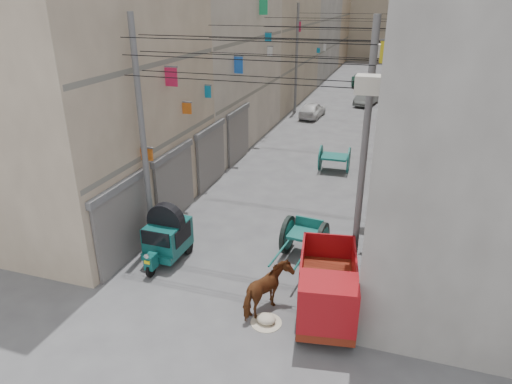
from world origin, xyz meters
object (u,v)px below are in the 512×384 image
at_px(tonga_cart, 305,237).
at_px(horse, 267,291).
at_px(mini_truck, 327,296).
at_px(second_cart, 334,158).
at_px(distant_car_green, 360,80).
at_px(auto_rickshaw, 167,235).
at_px(distant_car_grey, 367,97).
at_px(feed_sack, 266,319).
at_px(distant_car_white, 312,110).

bearing_deg(tonga_cart, horse, -89.36).
height_order(mini_truck, horse, mini_truck).
distance_m(second_cart, distant_car_green, 25.71).
relative_size(auto_rickshaw, distant_car_grey, 0.60).
height_order(auto_rickshaw, feed_sack, auto_rickshaw).
bearing_deg(distant_car_green, feed_sack, 85.29).
height_order(tonga_cart, feed_sack, tonga_cart).
bearing_deg(horse, feed_sack, 123.31).
distance_m(horse, distant_car_green, 37.83).
distance_m(auto_rickshaw, feed_sack, 4.82).
bearing_deg(tonga_cart, distant_car_grey, 96.68).
xyz_separation_m(feed_sack, distant_car_green, (-1.67, 38.28, 0.43)).
height_order(distant_car_white, distant_car_green, distant_car_white).
bearing_deg(horse, tonga_cart, -75.81).
distance_m(mini_truck, distant_car_green, 37.94).
relative_size(second_cart, distant_car_green, 0.40).
xyz_separation_m(horse, distant_car_green, (-1.55, 37.80, -0.15)).
xyz_separation_m(second_cart, feed_sack, (0.15, -12.62, -0.58)).
bearing_deg(distant_car_grey, second_cart, -79.85).
xyz_separation_m(second_cart, distant_car_green, (-1.52, 25.66, -0.15)).
bearing_deg(distant_car_white, second_cart, 112.36).
bearing_deg(tonga_cart, feed_sack, -86.95).
bearing_deg(distant_car_green, tonga_cart, 85.91).
bearing_deg(distant_car_grey, mini_truck, -76.35).
height_order(mini_truck, feed_sack, mini_truck).
bearing_deg(second_cart, tonga_cart, -89.42).
height_order(mini_truck, distant_car_green, mini_truck).
bearing_deg(second_cart, distant_car_white, 105.43).
bearing_deg(mini_truck, auto_rickshaw, 154.13).
distance_m(auto_rickshaw, second_cart, 11.18).
xyz_separation_m(horse, distant_car_white, (-3.43, 23.18, -0.14)).
bearing_deg(auto_rickshaw, second_cart, 69.86).
height_order(feed_sack, distant_car_green, distant_car_green).
height_order(tonga_cart, distant_car_grey, tonga_cart).
distance_m(feed_sack, distant_car_white, 23.94).
xyz_separation_m(distant_car_grey, distant_car_green, (-1.60, 8.81, -0.06)).
relative_size(tonga_cart, feed_sack, 5.69).
bearing_deg(distant_car_green, distant_car_white, 75.45).
bearing_deg(feed_sack, tonga_cart, 86.98).
relative_size(feed_sack, distant_car_white, 0.16).
distance_m(feed_sack, horse, 0.77).
xyz_separation_m(mini_truck, distant_car_white, (-5.12, 23.18, -0.34)).
distance_m(tonga_cart, feed_sack, 3.94).
distance_m(distant_car_white, distant_car_green, 14.74).
bearing_deg(horse, second_cart, -70.26).
height_order(auto_rickshaw, distant_car_grey, auto_rickshaw).
distance_m(tonga_cart, second_cart, 8.74).
relative_size(second_cart, distant_car_grey, 0.41).
height_order(auto_rickshaw, horse, auto_rickshaw).
relative_size(mini_truck, horse, 2.12).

